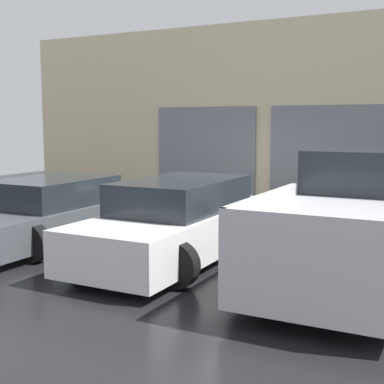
% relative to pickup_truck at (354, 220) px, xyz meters
% --- Properties ---
extents(ground_plane, '(28.00, 28.00, 0.00)m').
position_rel_pickup_truck_xyz_m(ground_plane, '(-2.85, 1.46, -0.88)').
color(ground_plane, black).
extents(shophouse_building, '(14.73, 0.68, 4.77)m').
position_rel_pickup_truck_xyz_m(shophouse_building, '(-2.86, 4.75, 1.48)').
color(shophouse_building, beige).
rests_on(shophouse_building, ground).
extents(pickup_truck, '(2.48, 5.05, 1.89)m').
position_rel_pickup_truck_xyz_m(pickup_truck, '(0.00, 0.00, 0.00)').
color(pickup_truck, silver).
rests_on(pickup_truck, ground).
extents(sedan_white, '(2.18, 4.65, 1.36)m').
position_rel_pickup_truck_xyz_m(sedan_white, '(-2.85, -0.25, -0.24)').
color(sedan_white, white).
rests_on(sedan_white, ground).
extents(sedan_side, '(2.25, 4.23, 1.24)m').
position_rel_pickup_truck_xyz_m(sedan_side, '(-5.70, -0.25, -0.29)').
color(sedan_side, '#474C51').
rests_on(sedan_side, ground).
extents(parking_stripe_left, '(0.12, 2.20, 0.01)m').
position_rel_pickup_truck_xyz_m(parking_stripe_left, '(-4.28, -0.28, -0.88)').
color(parking_stripe_left, gold).
rests_on(parking_stripe_left, ground).
extents(parking_stripe_centre, '(0.12, 2.20, 0.01)m').
position_rel_pickup_truck_xyz_m(parking_stripe_centre, '(-1.43, -0.28, -0.88)').
color(parking_stripe_centre, gold).
rests_on(parking_stripe_centre, ground).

